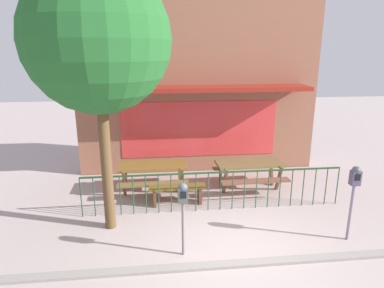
# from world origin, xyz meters

# --- Properties ---
(ground) EXTENTS (40.00, 40.00, 0.00)m
(ground) POSITION_xyz_m (0.00, 0.00, 0.00)
(ground) COLOR #B2A19D
(pub_storefront) EXTENTS (7.28, 1.44, 5.76)m
(pub_storefront) POSITION_xyz_m (0.00, 4.75, 2.85)
(pub_storefront) COLOR brown
(pub_storefront) RESTS_ON ground
(patio_fence_front) EXTENTS (6.14, 0.04, 0.97)m
(patio_fence_front) POSITION_xyz_m (-0.00, 1.80, 0.66)
(patio_fence_front) COLOR #1F4022
(patio_fence_front) RESTS_ON ground
(picnic_table_left) EXTENTS (1.83, 1.39, 0.79)m
(picnic_table_left) POSITION_xyz_m (-1.44, 3.06, 0.61)
(picnic_table_left) COLOR brown
(picnic_table_left) RESTS_ON ground
(picnic_table_right) EXTENTS (1.84, 1.41, 0.79)m
(picnic_table_right) POSITION_xyz_m (1.17, 2.96, 0.61)
(picnic_table_right) COLOR brown
(picnic_table_right) RESTS_ON ground
(patio_bench) EXTENTS (1.41, 0.36, 0.48)m
(patio_bench) POSITION_xyz_m (-0.85, 2.22, 0.35)
(patio_bench) COLOR brown
(patio_bench) RESTS_ON ground
(parking_meter_near) EXTENTS (0.18, 0.17, 1.44)m
(parking_meter_near) POSITION_xyz_m (-0.89, 0.08, 1.11)
(parking_meter_near) COLOR slate
(parking_meter_near) RESTS_ON ground
(parking_meter_far) EXTENTS (0.18, 0.17, 1.56)m
(parking_meter_far) POSITION_xyz_m (2.45, 0.23, 1.21)
(parking_meter_far) COLOR slate
(parking_meter_far) RESTS_ON ground
(street_tree) EXTENTS (2.78, 2.78, 5.27)m
(street_tree) POSITION_xyz_m (-2.36, 1.26, 3.86)
(street_tree) COLOR brown
(street_tree) RESTS_ON ground
(curb_edge) EXTENTS (10.20, 0.20, 0.11)m
(curb_edge) POSITION_xyz_m (0.00, -0.36, 0.00)
(curb_edge) COLOR gray
(curb_edge) RESTS_ON ground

